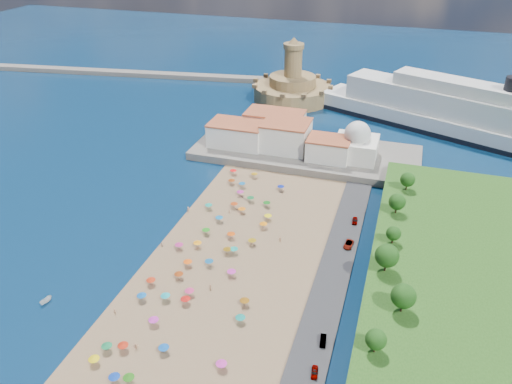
% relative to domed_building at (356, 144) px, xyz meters
% --- Properties ---
extents(ground, '(700.00, 700.00, 0.00)m').
position_rel_domed_building_xyz_m(ground, '(-30.00, -71.00, -8.97)').
color(ground, '#071938').
rests_on(ground, ground).
extents(terrace, '(90.00, 36.00, 3.00)m').
position_rel_domed_building_xyz_m(terrace, '(-20.00, 2.00, -7.47)').
color(terrace, '#59544C').
rests_on(terrace, ground).
extents(jetty, '(18.00, 70.00, 2.40)m').
position_rel_domed_building_xyz_m(jetty, '(-42.00, 37.00, -7.77)').
color(jetty, '#59544C').
rests_on(jetty, ground).
extents(breakwater, '(199.03, 34.77, 2.60)m').
position_rel_domed_building_xyz_m(breakwater, '(-140.00, 82.00, -7.67)').
color(breakwater, '#59544C').
rests_on(breakwater, ground).
extents(waterfront_buildings, '(57.00, 29.00, 11.00)m').
position_rel_domed_building_xyz_m(waterfront_buildings, '(-33.05, 2.64, -1.10)').
color(waterfront_buildings, silver).
rests_on(waterfront_buildings, terrace).
extents(domed_building, '(16.00, 16.00, 15.00)m').
position_rel_domed_building_xyz_m(domed_building, '(0.00, 0.00, 0.00)').
color(domed_building, silver).
rests_on(domed_building, terrace).
extents(fortress, '(40.00, 40.00, 32.40)m').
position_rel_domed_building_xyz_m(fortress, '(-42.00, 67.00, -2.29)').
color(fortress, '#9B784D').
rests_on(fortress, ground).
extents(cruise_ship, '(132.04, 69.12, 29.35)m').
position_rel_domed_building_xyz_m(cruise_ship, '(39.64, 44.29, -0.28)').
color(cruise_ship, black).
rests_on(cruise_ship, ground).
extents(beach_parasols, '(31.27, 116.56, 2.20)m').
position_rel_domed_building_xyz_m(beach_parasols, '(-30.89, -81.82, -6.83)').
color(beach_parasols, gray).
rests_on(beach_parasols, beach).
extents(beachgoers, '(34.66, 99.40, 1.89)m').
position_rel_domed_building_xyz_m(beachgoers, '(-31.64, -74.21, -7.88)').
color(beachgoers, tan).
rests_on(beachgoers, beach).
extents(moored_boats, '(8.79, 28.45, 1.50)m').
position_rel_domed_building_xyz_m(moored_boats, '(-60.56, -117.20, -8.25)').
color(moored_boats, white).
rests_on(moored_boats, ground).
extents(parked_cars, '(2.75, 66.40, 1.37)m').
position_rel_domed_building_xyz_m(parked_cars, '(6.00, -68.97, -7.61)').
color(parked_cars, gray).
rests_on(parked_cars, promenade).
extents(hillside_trees, '(13.09, 112.60, 7.90)m').
position_rel_domed_building_xyz_m(hillside_trees, '(17.91, -82.57, 1.23)').
color(hillside_trees, '#382314').
rests_on(hillside_trees, hillside).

